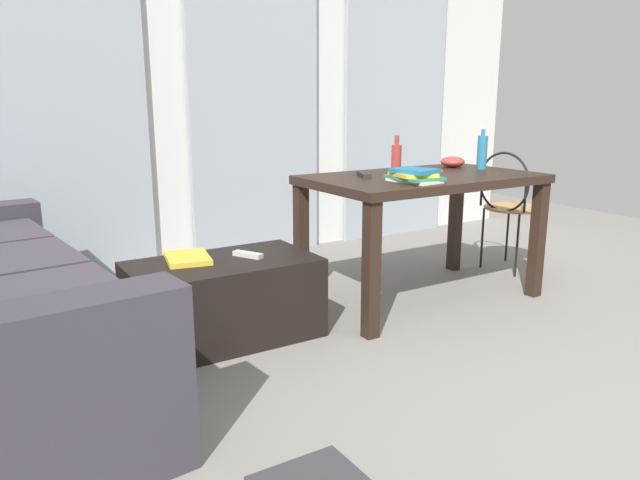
{
  "coord_description": "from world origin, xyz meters",
  "views": [
    {
      "loc": [
        -1.99,
        -0.9,
        1.18
      ],
      "look_at": [
        -0.27,
        1.84,
        0.41
      ],
      "focal_mm": 33.4,
      "sensor_mm": 36.0,
      "label": 1
    }
  ],
  "objects_px": {
    "wire_chair": "(509,198)",
    "scissors": "(439,172)",
    "tv_remote_primary": "(248,255)",
    "bottle_far": "(396,158)",
    "book_stack": "(414,176)",
    "craft_table": "(422,192)",
    "magazine": "(188,258)",
    "tv_remote_on_table": "(364,174)",
    "bowl": "(453,162)",
    "bottle_near": "(482,152)",
    "coffee_table": "(224,300)"
  },
  "relations": [
    {
      "from": "bowl",
      "to": "magazine",
      "type": "xyz_separation_m",
      "value": [
        -1.83,
        -0.09,
        -0.36
      ]
    },
    {
      "from": "book_stack",
      "to": "tv_remote_primary",
      "type": "xyz_separation_m",
      "value": [
        -0.88,
        0.23,
        -0.36
      ]
    },
    {
      "from": "craft_table",
      "to": "bottle_far",
      "type": "height_order",
      "value": "bottle_far"
    },
    {
      "from": "tv_remote_primary",
      "to": "coffee_table",
      "type": "bearing_deg",
      "value": 151.7
    },
    {
      "from": "tv_remote_primary",
      "to": "magazine",
      "type": "height_order",
      "value": "magazine"
    },
    {
      "from": "bowl",
      "to": "tv_remote_on_table",
      "type": "xyz_separation_m",
      "value": [
        -0.77,
        -0.09,
        -0.02
      ]
    },
    {
      "from": "wire_chair",
      "to": "bowl",
      "type": "xyz_separation_m",
      "value": [
        -0.48,
        0.08,
        0.27
      ]
    },
    {
      "from": "bottle_far",
      "to": "tv_remote_primary",
      "type": "height_order",
      "value": "bottle_far"
    },
    {
      "from": "bottle_far",
      "to": "tv_remote_primary",
      "type": "xyz_separation_m",
      "value": [
        -1.05,
        -0.14,
        -0.42
      ]
    },
    {
      "from": "craft_table",
      "to": "book_stack",
      "type": "relative_size",
      "value": 4.63
    },
    {
      "from": "book_stack",
      "to": "magazine",
      "type": "xyz_separation_m",
      "value": [
        -1.16,
        0.32,
        -0.36
      ]
    },
    {
      "from": "bottle_far",
      "to": "magazine",
      "type": "xyz_separation_m",
      "value": [
        -1.33,
        -0.04,
        -0.42
      ]
    },
    {
      "from": "craft_table",
      "to": "book_stack",
      "type": "xyz_separation_m",
      "value": [
        -0.24,
        -0.2,
        0.13
      ]
    },
    {
      "from": "wire_chair",
      "to": "tv_remote_primary",
      "type": "distance_m",
      "value": 2.03
    },
    {
      "from": "bowl",
      "to": "bottle_far",
      "type": "bearing_deg",
      "value": -175.07
    },
    {
      "from": "tv_remote_on_table",
      "to": "magazine",
      "type": "height_order",
      "value": "tv_remote_on_table"
    },
    {
      "from": "craft_table",
      "to": "tv_remote_primary",
      "type": "bearing_deg",
      "value": 178.53
    },
    {
      "from": "craft_table",
      "to": "bowl",
      "type": "bearing_deg",
      "value": 25.58
    },
    {
      "from": "bottle_near",
      "to": "magazine",
      "type": "xyz_separation_m",
      "value": [
        -1.91,
        0.09,
        -0.44
      ]
    },
    {
      "from": "coffee_table",
      "to": "bowl",
      "type": "bearing_deg",
      "value": 6.0
    },
    {
      "from": "scissors",
      "to": "tv_remote_primary",
      "type": "height_order",
      "value": "scissors"
    },
    {
      "from": "bowl",
      "to": "magazine",
      "type": "relative_size",
      "value": 0.58
    },
    {
      "from": "scissors",
      "to": "magazine",
      "type": "relative_size",
      "value": 0.43
    },
    {
      "from": "craft_table",
      "to": "bowl",
      "type": "distance_m",
      "value": 0.5
    },
    {
      "from": "bowl",
      "to": "book_stack",
      "type": "height_order",
      "value": "same"
    },
    {
      "from": "book_stack",
      "to": "tv_remote_primary",
      "type": "height_order",
      "value": "book_stack"
    },
    {
      "from": "bottle_far",
      "to": "bowl",
      "type": "relative_size",
      "value": 1.44
    },
    {
      "from": "book_stack",
      "to": "tv_remote_primary",
      "type": "relative_size",
      "value": 1.79
    },
    {
      "from": "coffee_table",
      "to": "craft_table",
      "type": "height_order",
      "value": "craft_table"
    },
    {
      "from": "wire_chair",
      "to": "bottle_near",
      "type": "bearing_deg",
      "value": -165.69
    },
    {
      "from": "bottle_near",
      "to": "book_stack",
      "type": "height_order",
      "value": "bottle_near"
    },
    {
      "from": "tv_remote_on_table",
      "to": "scissors",
      "type": "distance_m",
      "value": 0.52
    },
    {
      "from": "bowl",
      "to": "wire_chair",
      "type": "bearing_deg",
      "value": -8.97
    },
    {
      "from": "coffee_table",
      "to": "tv_remote_on_table",
      "type": "xyz_separation_m",
      "value": [
        0.91,
        0.09,
        0.56
      ]
    },
    {
      "from": "wire_chair",
      "to": "bowl",
      "type": "bearing_deg",
      "value": 171.03
    },
    {
      "from": "craft_table",
      "to": "tv_remote_primary",
      "type": "height_order",
      "value": "craft_table"
    },
    {
      "from": "bottle_far",
      "to": "book_stack",
      "type": "relative_size",
      "value": 0.76
    },
    {
      "from": "magazine",
      "to": "craft_table",
      "type": "bearing_deg",
      "value": 6.33
    },
    {
      "from": "bottle_near",
      "to": "scissors",
      "type": "height_order",
      "value": "bottle_near"
    },
    {
      "from": "wire_chair",
      "to": "scissors",
      "type": "xyz_separation_m",
      "value": [
        -0.73,
        -0.07,
        0.24
      ]
    },
    {
      "from": "bottle_far",
      "to": "bowl",
      "type": "distance_m",
      "value": 0.51
    },
    {
      "from": "coffee_table",
      "to": "scissors",
      "type": "distance_m",
      "value": 1.53
    },
    {
      "from": "craft_table",
      "to": "bottle_near",
      "type": "xyz_separation_m",
      "value": [
        0.51,
        0.03,
        0.21
      ]
    },
    {
      "from": "craft_table",
      "to": "wire_chair",
      "type": "bearing_deg",
      "value": 8.29
    },
    {
      "from": "coffee_table",
      "to": "scissors",
      "type": "bearing_deg",
      "value": 1.21
    },
    {
      "from": "craft_table",
      "to": "wire_chair",
      "type": "xyz_separation_m",
      "value": [
        0.91,
        0.13,
        -0.13
      ]
    },
    {
      "from": "bottle_near",
      "to": "bowl",
      "type": "relative_size",
      "value": 1.61
    },
    {
      "from": "bottle_far",
      "to": "bowl",
      "type": "bearing_deg",
      "value": 4.93
    },
    {
      "from": "tv_remote_primary",
      "to": "magazine",
      "type": "xyz_separation_m",
      "value": [
        -0.28,
        0.09,
        0.0
      ]
    },
    {
      "from": "tv_remote_on_table",
      "to": "scissors",
      "type": "relative_size",
      "value": 1.65
    }
  ]
}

